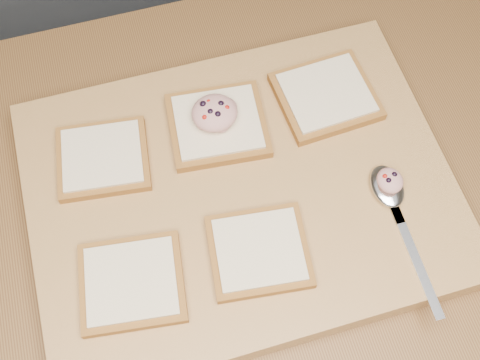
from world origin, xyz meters
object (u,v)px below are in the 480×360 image
object	(u,v)px
bread_far_center	(218,125)
spoon	(391,197)
cutting_board	(240,192)
tuna_salad_dollop	(214,113)

from	to	relation	value
bread_far_center	spoon	world-z (taller)	bread_far_center
cutting_board	bread_far_center	xyz separation A→B (m)	(-0.00, 0.09, 0.03)
cutting_board	bread_far_center	size ratio (longest dim) A/B	3.93
tuna_salad_dollop	spoon	size ratio (longest dim) A/B	0.29
tuna_salad_dollop	spoon	distance (m)	0.24
cutting_board	tuna_salad_dollop	xyz separation A→B (m)	(-0.01, 0.09, 0.05)
cutting_board	spoon	bearing A→B (deg)	-21.91
bread_far_center	cutting_board	bearing A→B (deg)	-87.08
bread_far_center	spoon	size ratio (longest dim) A/B	0.67
spoon	tuna_salad_dollop	bearing A→B (deg)	137.89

